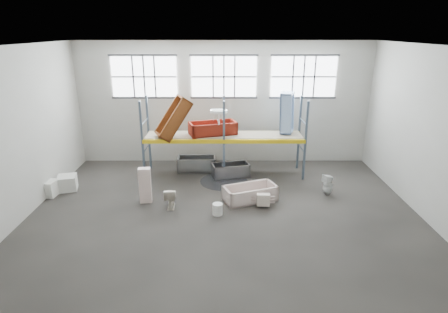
{
  "coord_description": "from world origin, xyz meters",
  "views": [
    {
      "loc": [
        -0.01,
        -10.08,
        5.41
      ],
      "look_at": [
        0.0,
        1.5,
        1.4
      ],
      "focal_mm": 29.58,
      "sensor_mm": 36.0,
      "label": 1
    }
  ],
  "objects_px": {
    "toilet_white": "(328,185)",
    "rust_tub_flat": "(213,128)",
    "cistern_tall": "(145,185)",
    "steel_tub_right": "(230,170)",
    "bucket": "(218,209)",
    "steel_tub_left": "(197,164)",
    "blue_tub_upright": "(287,113)",
    "toilet_beige": "(171,197)",
    "carton_near": "(47,188)",
    "bathtub_beige": "(250,193)"
  },
  "relations": [
    {
      "from": "toilet_white",
      "to": "steel_tub_left",
      "type": "relative_size",
      "value": 0.48
    },
    {
      "from": "rust_tub_flat",
      "to": "steel_tub_left",
      "type": "bearing_deg",
      "value": 156.34
    },
    {
      "from": "steel_tub_right",
      "to": "bucket",
      "type": "height_order",
      "value": "steel_tub_right"
    },
    {
      "from": "steel_tub_right",
      "to": "rust_tub_flat",
      "type": "bearing_deg",
      "value": 150.06
    },
    {
      "from": "toilet_beige",
      "to": "toilet_white",
      "type": "relative_size",
      "value": 0.93
    },
    {
      "from": "carton_near",
      "to": "bathtub_beige",
      "type": "bearing_deg",
      "value": -3.2
    },
    {
      "from": "toilet_white",
      "to": "bucket",
      "type": "distance_m",
      "value": 4.05
    },
    {
      "from": "cistern_tall",
      "to": "toilet_white",
      "type": "xyz_separation_m",
      "value": [
        6.14,
        0.59,
        -0.23
      ]
    },
    {
      "from": "steel_tub_left",
      "to": "carton_near",
      "type": "bearing_deg",
      "value": -154.17
    },
    {
      "from": "toilet_beige",
      "to": "toilet_white",
      "type": "height_order",
      "value": "toilet_white"
    },
    {
      "from": "steel_tub_left",
      "to": "steel_tub_right",
      "type": "distance_m",
      "value": 1.52
    },
    {
      "from": "rust_tub_flat",
      "to": "blue_tub_upright",
      "type": "bearing_deg",
      "value": 2.99
    },
    {
      "from": "blue_tub_upright",
      "to": "carton_near",
      "type": "bearing_deg",
      "value": -165.11
    },
    {
      "from": "blue_tub_upright",
      "to": "toilet_beige",
      "type": "bearing_deg",
      "value": -142.81
    },
    {
      "from": "blue_tub_upright",
      "to": "bucket",
      "type": "bearing_deg",
      "value": -125.57
    },
    {
      "from": "toilet_beige",
      "to": "toilet_white",
      "type": "xyz_separation_m",
      "value": [
        5.28,
        0.95,
        0.03
      ]
    },
    {
      "from": "toilet_beige",
      "to": "bucket",
      "type": "distance_m",
      "value": 1.6
    },
    {
      "from": "toilet_beige",
      "to": "steel_tub_left",
      "type": "distance_m",
      "value": 3.32
    },
    {
      "from": "bathtub_beige",
      "to": "steel_tub_right",
      "type": "distance_m",
      "value": 2.18
    },
    {
      "from": "steel_tub_right",
      "to": "blue_tub_upright",
      "type": "distance_m",
      "value": 3.08
    },
    {
      "from": "steel_tub_left",
      "to": "blue_tub_upright",
      "type": "xyz_separation_m",
      "value": [
        3.5,
        -0.15,
        2.12
      ]
    },
    {
      "from": "toilet_white",
      "to": "rust_tub_flat",
      "type": "relative_size",
      "value": 0.41
    },
    {
      "from": "bucket",
      "to": "toilet_white",
      "type": "bearing_deg",
      "value": 21.35
    },
    {
      "from": "bathtub_beige",
      "to": "carton_near",
      "type": "distance_m",
      "value": 6.92
    },
    {
      "from": "cistern_tall",
      "to": "carton_near",
      "type": "height_order",
      "value": "cistern_tall"
    },
    {
      "from": "bathtub_beige",
      "to": "toilet_white",
      "type": "height_order",
      "value": "toilet_white"
    },
    {
      "from": "steel_tub_right",
      "to": "carton_near",
      "type": "distance_m",
      "value": 6.53
    },
    {
      "from": "steel_tub_left",
      "to": "rust_tub_flat",
      "type": "xyz_separation_m",
      "value": [
        0.67,
        -0.3,
        1.54
      ]
    },
    {
      "from": "toilet_white",
      "to": "steel_tub_right",
      "type": "xyz_separation_m",
      "value": [
        -3.32,
        1.63,
        -0.1
      ]
    },
    {
      "from": "toilet_white",
      "to": "bathtub_beige",
      "type": "bearing_deg",
      "value": -99.76
    },
    {
      "from": "bathtub_beige",
      "to": "rust_tub_flat",
      "type": "bearing_deg",
      "value": 96.43
    },
    {
      "from": "steel_tub_right",
      "to": "bucket",
      "type": "relative_size",
      "value": 3.89
    },
    {
      "from": "bathtub_beige",
      "to": "cistern_tall",
      "type": "xyz_separation_m",
      "value": [
        -3.43,
        -0.12,
        0.34
      ]
    },
    {
      "from": "cistern_tall",
      "to": "toilet_beige",
      "type": "bearing_deg",
      "value": -28.06
    },
    {
      "from": "bucket",
      "to": "carton_near",
      "type": "xyz_separation_m",
      "value": [
        -5.85,
        1.39,
        0.09
      ]
    },
    {
      "from": "toilet_white",
      "to": "blue_tub_upright",
      "type": "relative_size",
      "value": 0.47
    },
    {
      "from": "cistern_tall",
      "to": "steel_tub_right",
      "type": "distance_m",
      "value": 3.6
    },
    {
      "from": "toilet_white",
      "to": "blue_tub_upright",
      "type": "xyz_separation_m",
      "value": [
        -1.17,
        2.16,
        2.03
      ]
    },
    {
      "from": "cistern_tall",
      "to": "bucket",
      "type": "distance_m",
      "value": 2.56
    },
    {
      "from": "steel_tub_left",
      "to": "bucket",
      "type": "relative_size",
      "value": 4.19
    },
    {
      "from": "blue_tub_upright",
      "to": "bathtub_beige",
      "type": "bearing_deg",
      "value": -120.3
    },
    {
      "from": "toilet_white",
      "to": "bucket",
      "type": "relative_size",
      "value": 2.0
    },
    {
      "from": "toilet_white",
      "to": "blue_tub_upright",
      "type": "bearing_deg",
      "value": -171.19
    },
    {
      "from": "toilet_white",
      "to": "steel_tub_right",
      "type": "relative_size",
      "value": 0.51
    },
    {
      "from": "toilet_beige",
      "to": "bucket",
      "type": "height_order",
      "value": "toilet_beige"
    },
    {
      "from": "steel_tub_left",
      "to": "toilet_white",
      "type": "bearing_deg",
      "value": -26.32
    },
    {
      "from": "cistern_tall",
      "to": "toilet_white",
      "type": "bearing_deg",
      "value": 0.41
    },
    {
      "from": "carton_near",
      "to": "cistern_tall",
      "type": "bearing_deg",
      "value": -8.23
    },
    {
      "from": "steel_tub_right",
      "to": "carton_near",
      "type": "relative_size",
      "value": 2.26
    },
    {
      "from": "rust_tub_flat",
      "to": "carton_near",
      "type": "height_order",
      "value": "rust_tub_flat"
    }
  ]
}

